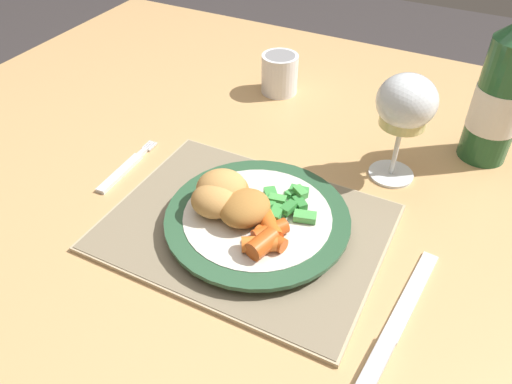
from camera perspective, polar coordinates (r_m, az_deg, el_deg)
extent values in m
cube|color=tan|center=(0.72, 7.22, -0.72)|extent=(1.44, 1.02, 0.04)
cube|color=tan|center=(1.53, -11.17, 6.12)|extent=(0.06, 0.06, 0.70)
cube|color=tan|center=(0.64, -1.22, -4.06)|extent=(0.35, 0.27, 0.01)
cube|color=#807259|center=(0.64, -1.22, -3.83)|extent=(0.34, 0.26, 0.00)
cylinder|color=silver|center=(0.64, 0.16, -3.51)|extent=(0.19, 0.19, 0.01)
cylinder|color=#2D5638|center=(0.63, 0.17, -2.91)|extent=(0.23, 0.23, 0.01)
cylinder|color=silver|center=(0.63, 0.17, -2.68)|extent=(0.19, 0.19, 0.00)
ellipsoid|color=#A87033|center=(0.61, -1.28, -1.84)|extent=(0.08, 0.08, 0.04)
ellipsoid|color=tan|center=(0.63, -3.97, 0.46)|extent=(0.09, 0.08, 0.04)
ellipsoid|color=#A87033|center=(0.64, -3.00, 0.38)|extent=(0.07, 0.07, 0.03)
ellipsoid|color=tan|center=(0.62, -4.74, -0.97)|extent=(0.07, 0.07, 0.04)
cube|color=green|center=(0.65, 1.75, -0.40)|extent=(0.03, 0.03, 0.01)
cube|color=#4CA84C|center=(0.64, 2.46, -0.86)|extent=(0.02, 0.02, 0.01)
cube|color=#4CA84C|center=(0.62, 5.62, -2.82)|extent=(0.03, 0.02, 0.01)
cube|color=green|center=(0.61, 2.35, -2.37)|extent=(0.02, 0.03, 0.01)
cube|color=green|center=(0.63, 1.10, -1.67)|extent=(0.02, 0.03, 0.01)
cube|color=green|center=(0.65, 4.12, -0.09)|extent=(0.01, 0.02, 0.01)
cube|color=#338438|center=(0.63, 4.63, -1.15)|extent=(0.02, 0.02, 0.01)
cube|color=#4CA84C|center=(0.64, 5.09, 0.01)|extent=(0.02, 0.02, 0.01)
cube|color=#338438|center=(0.63, 4.05, -1.70)|extent=(0.02, 0.02, 0.01)
cube|color=green|center=(0.65, 4.93, 0.11)|extent=(0.03, 0.02, 0.01)
cube|color=#338438|center=(0.62, 3.76, -1.79)|extent=(0.02, 0.02, 0.01)
cylinder|color=#CC5119|center=(0.58, 1.62, -5.38)|extent=(0.04, 0.03, 0.02)
cylinder|color=#CC5119|center=(0.57, 0.76, -5.94)|extent=(0.03, 0.04, 0.02)
cylinder|color=orange|center=(0.60, 1.48, -3.72)|extent=(0.05, 0.05, 0.02)
cylinder|color=orange|center=(0.58, 0.40, -5.96)|extent=(0.05, 0.04, 0.02)
cylinder|color=#CC5119|center=(0.59, 1.63, -4.52)|extent=(0.04, 0.05, 0.02)
cube|color=silver|center=(0.76, -15.26, 2.11)|extent=(0.02, 0.10, 0.01)
cube|color=silver|center=(0.79, -12.87, 4.43)|extent=(0.01, 0.02, 0.01)
cube|color=silver|center=(0.80, -11.71, 5.10)|extent=(0.00, 0.02, 0.00)
cube|color=silver|center=(0.80, -11.95, 5.17)|extent=(0.00, 0.02, 0.00)
cube|color=silver|center=(0.80, -12.19, 5.23)|extent=(0.00, 0.02, 0.00)
cube|color=silver|center=(0.81, -12.42, 5.29)|extent=(0.00, 0.02, 0.00)
cube|color=silver|center=(0.60, 17.34, -11.12)|extent=(0.03, 0.14, 0.00)
cube|color=#B2B2B7|center=(0.53, 13.51, -18.70)|extent=(0.02, 0.07, 0.01)
cylinder|color=silver|center=(0.76, 15.15, 2.02)|extent=(0.06, 0.06, 0.00)
cylinder|color=silver|center=(0.73, 15.72, 4.69)|extent=(0.01, 0.01, 0.08)
ellipsoid|color=silver|center=(0.69, 16.86, 9.91)|extent=(0.08, 0.08, 0.07)
cylinder|color=#E0D684|center=(0.70, 16.53, 8.39)|extent=(0.06, 0.06, 0.03)
cylinder|color=#23562D|center=(0.80, 26.01, 9.21)|extent=(0.07, 0.07, 0.19)
cylinder|color=white|center=(0.80, 25.82, 8.65)|extent=(0.07, 0.07, 0.06)
cylinder|color=white|center=(0.92, 2.71, 13.34)|extent=(0.07, 0.07, 0.07)
cylinder|color=gray|center=(0.91, 2.78, 15.10)|extent=(0.05, 0.05, 0.01)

